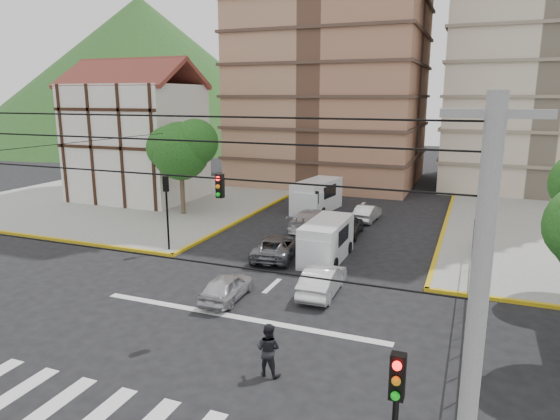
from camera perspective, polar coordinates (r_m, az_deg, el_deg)
The scene contains 20 objects.
ground at distance 20.53m, azimuth -6.43°, elevation -13.39°, with size 160.00×160.00×0.00m, color black.
sidewalk_nw at distance 47.11m, azimuth -16.60°, elevation 1.38°, with size 26.00×26.00×0.15m, color gray.
crosswalk_stripes at distance 16.23m, azimuth -17.16°, elevation -21.70°, with size 12.00×2.40×0.01m, color silver.
stop_line at distance 21.48m, azimuth -4.90°, elevation -12.09°, with size 13.00×0.40×0.01m, color silver.
tudor_building at distance 45.78m, azimuth -16.02°, elevation 7.65°, with size 10.80×8.05×12.23m.
distant_hill at distance 107.33m, azimuth -15.42°, elevation 15.13°, with size 70.00×70.00×28.00m, color #264A18.
park_fence at distance 22.57m, azimuth 20.64°, elevation -11.66°, with size 0.10×22.50×1.66m, color black, non-canonical shape.
tree_tudor at distance 38.46m, azimuth -11.16°, elevation 6.94°, with size 5.39×4.40×7.43m.
traffic_light_nw at distance 29.76m, azimuth -12.83°, elevation 1.05°, with size 0.28×0.22×4.40m.
traffic_light_hanging at distance 16.95m, azimuth -10.15°, elevation 1.94°, with size 18.00×9.12×0.92m.
utility_pole_se at distance 8.36m, azimuth 20.83°, elevation -19.04°, with size 1.40×0.28×9.00m.
van_right_lane at distance 28.07m, azimuth 5.18°, elevation -3.65°, with size 2.10×4.96×2.24m.
van_left_lane at distance 39.79m, azimuth 4.08°, elevation 1.50°, with size 2.87×5.75×2.48m.
car_silver_front_left at distance 23.02m, azimuth -6.10°, elevation -8.71°, with size 1.45×3.59×1.22m, color silver.
car_white_front_right at distance 23.59m, azimuth 4.87°, elevation -7.98°, with size 1.42×4.07×1.34m, color white.
car_grey_mid_left at distance 28.61m, azimuth -0.39°, elevation -4.18°, with size 2.18×4.72×1.31m, color #5D5E65.
car_silver_rear_left at distance 34.35m, azimuth 3.75°, elevation -1.12°, with size 2.10×5.17×1.50m, color silver.
car_darkgrey_mid_right at distance 33.20m, azimuth 7.65°, elevation -1.72°, with size 1.75×4.36×1.48m, color #29292C.
car_white_rear_right at distance 37.45m, azimuth 9.94°, elevation -0.31°, with size 1.30×3.73×1.23m, color silver.
pedestrian_crosswalk at distance 17.07m, azimuth -1.36°, elevation -15.65°, with size 0.88×0.69×1.82m, color black.
Camera 1 is at (8.82, -16.16, 9.08)m, focal length 32.00 mm.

